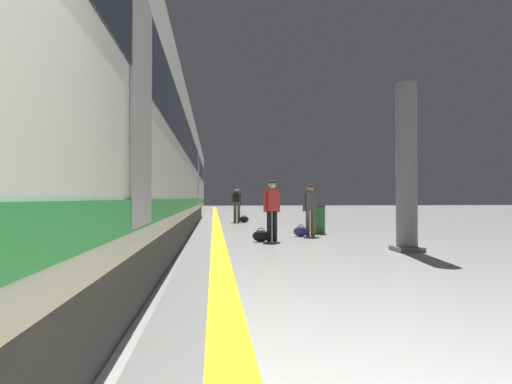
{
  "coord_description": "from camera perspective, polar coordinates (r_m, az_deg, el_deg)",
  "views": [
    {
      "loc": [
        -0.71,
        -0.56,
        1.13
      ],
      "look_at": [
        0.14,
        7.34,
        1.26
      ],
      "focal_mm": 27.69,
      "sensor_mm": 36.0,
      "label": 1
    }
  ],
  "objects": [
    {
      "name": "passenger_mid",
      "position": [
        11.94,
        7.84,
        -2.0
      ],
      "size": [
        0.47,
        0.25,
        1.55
      ],
      "color": "brown",
      "rests_on": "ground"
    },
    {
      "name": "platform_pillar",
      "position": [
        9.05,
        20.91,
        2.92
      ],
      "size": [
        0.56,
        0.56,
        3.6
      ],
      "color": "slate",
      "rests_on": "ground"
    },
    {
      "name": "passenger_far",
      "position": [
        18.54,
        -2.79,
        -1.33
      ],
      "size": [
        0.51,
        0.38,
        1.67
      ],
      "color": "brown",
      "rests_on": "ground"
    },
    {
      "name": "safety_line_strip",
      "position": [
        10.62,
        -5.51,
        -6.99
      ],
      "size": [
        0.36,
        80.0,
        0.01
      ],
      "primitive_type": "cube",
      "color": "yellow",
      "rests_on": "ground"
    },
    {
      "name": "duffel_bag_far",
      "position": [
        18.37,
        -1.74,
        -3.96
      ],
      "size": [
        0.44,
        0.26,
        0.36
      ],
      "color": "black",
      "rests_on": "ground"
    },
    {
      "name": "passenger_near",
      "position": [
        10.49,
        2.32,
        -2.0
      ],
      "size": [
        0.47,
        0.3,
        1.6
      ],
      "color": "black",
      "rests_on": "ground"
    },
    {
      "name": "duffel_bag_near",
      "position": [
        10.31,
        0.71,
        -6.35
      ],
      "size": [
        0.44,
        0.26,
        0.36
      ],
      "color": "black",
      "rests_on": "ground"
    },
    {
      "name": "waste_bin",
      "position": [
        12.89,
        8.98,
        -3.89
      ],
      "size": [
        0.46,
        0.46,
        0.91
      ],
      "color": "#2D6638",
      "rests_on": "ground"
    },
    {
      "name": "tactile_edge_band",
      "position": [
        10.62,
        -7.49,
        -6.99
      ],
      "size": [
        0.69,
        80.0,
        0.01
      ],
      "primitive_type": "cube",
      "color": "slate",
      "rests_on": "ground"
    },
    {
      "name": "duffel_bag_mid",
      "position": [
        11.78,
        6.48,
        -5.66
      ],
      "size": [
        0.44,
        0.26,
        0.36
      ],
      "color": "navy",
      "rests_on": "ground"
    },
    {
      "name": "high_speed_train",
      "position": [
        9.14,
        -19.28,
        7.79
      ],
      "size": [
        2.94,
        35.39,
        4.97
      ],
      "color": "#38383D",
      "rests_on": "ground"
    }
  ]
}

